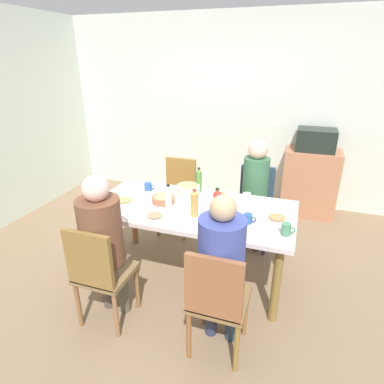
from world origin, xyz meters
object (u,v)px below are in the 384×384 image
dining_table (192,215)px  plate_2 (124,201)px  side_cabinet (309,183)px  cup_1 (248,218)px  plate_1 (277,219)px  bottle_3 (169,199)px  cup_5 (148,187)px  person_0 (255,186)px  cup_3 (247,197)px  chair_1 (217,298)px  cup_0 (214,227)px  cup_2 (286,229)px  person_1 (221,263)px  chair_3 (178,191)px  cup_4 (236,231)px  plate_3 (217,221)px  bottle_1 (194,203)px  chair_2 (99,271)px  chair_0 (255,201)px  bowl_1 (188,189)px  bottle_0 (199,180)px  bottle_2 (217,200)px  cup_6 (236,222)px  plate_0 (219,196)px  person_2 (102,238)px  bowl_0 (163,199)px  plate_4 (155,217)px

dining_table → plate_2: bearing=-170.3°
side_cabinet → cup_1: bearing=-104.7°
plate_1 → bottle_3: bottle_3 is taller
cup_5 → side_cabinet: side_cabinet is taller
person_0 → cup_3: bearing=-91.2°
chair_1 → cup_0: 0.57m
cup_2 → person_0: bearing=111.4°
person_1 → chair_3: (-0.93, 1.58, -0.23)m
cup_4 → cup_1: bearing=76.0°
plate_2 → bottle_3: bottle_3 is taller
plate_3 → cup_5: (-0.85, 0.46, 0.02)m
bottle_1 → person_1: bearing=-56.5°
chair_2 → cup_2: chair_2 is taller
chair_2 → chair_0: bearing=61.0°
bowl_1 → person_0: bearing=38.6°
cup_2 → cup_3: 0.66m
plate_3 → bottle_0: 0.69m
bottle_1 → bottle_2: 0.22m
plate_3 → cup_6: bearing=-4.6°
plate_0 → cup_2: bearing=-39.1°
person_2 → cup_5: 0.99m
plate_1 → cup_4: bearing=-128.1°
cup_6 → cup_0: bearing=-139.7°
chair_0 → chair_3: same height
chair_2 → bowl_1: chair_2 is taller
dining_table → person_1: bearing=-58.1°
person_0 → cup_5: bearing=-153.7°
bowl_0 → bottle_3: bearing=-52.3°
plate_3 → bottle_3: 0.48m
chair_3 → plate_0: chair_3 is taller
person_1 → bottle_3: 0.88m
plate_4 → bottle_0: size_ratio=0.93×
cup_5 → cup_3: bearing=2.8°
plate_0 → cup_0: size_ratio=1.87×
chair_3 → cup_6: bearing=-49.2°
plate_4 → bowl_0: 0.33m
cup_4 → dining_table: bearing=142.7°
plate_3 → bottle_1: 0.25m
chair_3 → bottle_2: 1.14m
plate_1 → cup_1: (-0.22, -0.13, 0.03)m
person_0 → person_2: bearing=-121.9°
person_0 → person_1: (0.00, -1.49, 0.00)m
dining_table → cup_3: 0.55m
person_1 → chair_2: 0.96m
chair_3 → bottle_0: 0.72m
person_2 → chair_3: person_2 is taller
cup_5 → side_cabinet: bearing=44.6°
chair_0 → person_0: (0.00, -0.09, 0.23)m
chair_1 → chair_3: (-0.93, 1.67, 0.00)m
chair_0 → plate_2: (-1.11, -0.95, 0.25)m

